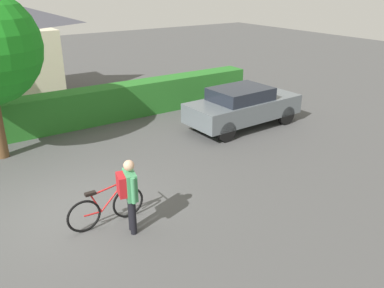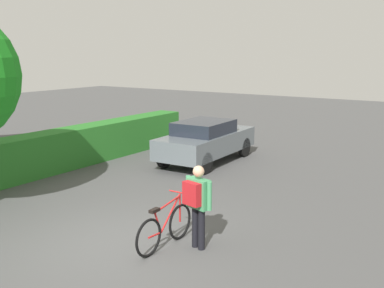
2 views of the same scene
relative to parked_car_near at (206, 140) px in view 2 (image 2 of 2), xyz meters
name	(u,v)px [view 2 (image 2 of 2)]	position (x,y,z in m)	size (l,w,h in m)	color
ground_plane	(117,243)	(-6.63, -2.12, -0.75)	(60.00, 60.00, 0.00)	#494949
parked_car_near	(206,140)	(0.00, 0.00, 0.00)	(4.14, 1.82, 1.40)	slate
bicycle	(165,228)	(-6.27, -3.01, -0.36)	(1.68, 0.50, 0.96)	black
person_rider	(197,199)	(-5.98, -3.55, 0.21)	(0.43, 0.64, 1.59)	black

